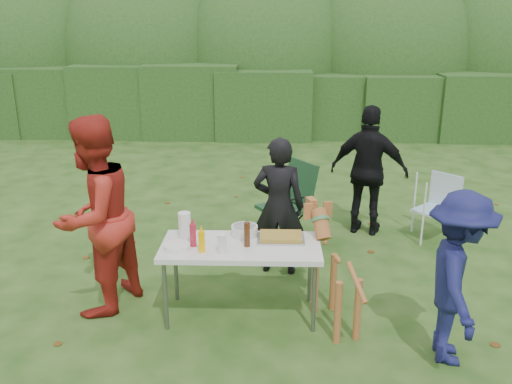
{
  "coord_description": "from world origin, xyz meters",
  "views": [
    {
      "loc": [
        0.2,
        -4.91,
        2.79
      ],
      "look_at": [
        0.04,
        0.56,
        1.0
      ],
      "focal_mm": 38.0,
      "sensor_mm": 36.0,
      "label": 1
    }
  ],
  "objects_px": {
    "folding_table": "(241,250)",
    "person_red_jacket": "(95,217)",
    "lawn_chair": "(435,208)",
    "mustard_bottle": "(202,242)",
    "camping_chair": "(285,203)",
    "person_black_puffy": "(369,171)",
    "person_cook": "(279,206)",
    "child": "(458,279)",
    "paper_towel_roll": "(185,225)",
    "beer_bottle": "(247,234)",
    "ketchup_bottle": "(193,235)",
    "dog": "(336,276)"
  },
  "relations": [
    {
      "from": "folding_table",
      "to": "person_red_jacket",
      "type": "distance_m",
      "value": 1.43
    },
    {
      "from": "folding_table",
      "to": "lawn_chair",
      "type": "xyz_separation_m",
      "value": [
        2.4,
        1.96,
        -0.26
      ]
    },
    {
      "from": "lawn_chair",
      "to": "mustard_bottle",
      "type": "xyz_separation_m",
      "value": [
        -2.75,
        -2.13,
        0.41
      ]
    },
    {
      "from": "camping_chair",
      "to": "mustard_bottle",
      "type": "distance_m",
      "value": 2.15
    },
    {
      "from": "person_black_puffy",
      "to": "mustard_bottle",
      "type": "xyz_separation_m",
      "value": [
        -1.9,
        -2.33,
        -0.02
      ]
    },
    {
      "from": "person_cook",
      "to": "camping_chair",
      "type": "relative_size",
      "value": 1.49
    },
    {
      "from": "camping_chair",
      "to": "child",
      "type": "bearing_deg",
      "value": 84.39
    },
    {
      "from": "person_black_puffy",
      "to": "paper_towel_roll",
      "type": "distance_m",
      "value": 2.91
    },
    {
      "from": "beer_bottle",
      "to": "folding_table",
      "type": "bearing_deg",
      "value": 151.2
    },
    {
      "from": "person_red_jacket",
      "to": "person_cook",
      "type": "bearing_deg",
      "value": 138.76
    },
    {
      "from": "mustard_bottle",
      "to": "paper_towel_roll",
      "type": "distance_m",
      "value": 0.37
    },
    {
      "from": "mustard_bottle",
      "to": "ketchup_bottle",
      "type": "distance_m",
      "value": 0.16
    },
    {
      "from": "person_red_jacket",
      "to": "person_black_puffy",
      "type": "distance_m",
      "value": 3.6
    },
    {
      "from": "person_black_puffy",
      "to": "child",
      "type": "bearing_deg",
      "value": 115.11
    },
    {
      "from": "person_cook",
      "to": "child",
      "type": "xyz_separation_m",
      "value": [
        1.45,
        -1.61,
        -0.04
      ]
    },
    {
      "from": "person_red_jacket",
      "to": "mustard_bottle",
      "type": "xyz_separation_m",
      "value": [
        1.05,
        -0.27,
        -0.13
      ]
    },
    {
      "from": "folding_table",
      "to": "dog",
      "type": "bearing_deg",
      "value": -10.49
    },
    {
      "from": "person_cook",
      "to": "beer_bottle",
      "type": "bearing_deg",
      "value": 80.8
    },
    {
      "from": "person_black_puffy",
      "to": "beer_bottle",
      "type": "height_order",
      "value": "person_black_puffy"
    },
    {
      "from": "child",
      "to": "person_black_puffy",
      "type": "bearing_deg",
      "value": 13.73
    },
    {
      "from": "ketchup_bottle",
      "to": "person_black_puffy",
      "type": "bearing_deg",
      "value": 47.8
    },
    {
      "from": "person_red_jacket",
      "to": "beer_bottle",
      "type": "relative_size",
      "value": 8.07
    },
    {
      "from": "person_black_puffy",
      "to": "beer_bottle",
      "type": "relative_size",
      "value": 7.15
    },
    {
      "from": "ketchup_bottle",
      "to": "beer_bottle",
      "type": "distance_m",
      "value": 0.5
    },
    {
      "from": "ketchup_bottle",
      "to": "person_red_jacket",
      "type": "bearing_deg",
      "value": 171.53
    },
    {
      "from": "person_red_jacket",
      "to": "person_black_puffy",
      "type": "relative_size",
      "value": 1.13
    },
    {
      "from": "lawn_chair",
      "to": "ketchup_bottle",
      "type": "xyz_separation_m",
      "value": [
        -2.84,
        -2.0,
        0.42
      ]
    },
    {
      "from": "dog",
      "to": "beer_bottle",
      "type": "bearing_deg",
      "value": 63.72
    },
    {
      "from": "person_cook",
      "to": "paper_towel_roll",
      "type": "distance_m",
      "value": 1.23
    },
    {
      "from": "paper_towel_roll",
      "to": "person_black_puffy",
      "type": "bearing_deg",
      "value": 43.78
    },
    {
      "from": "person_red_jacket",
      "to": "dog",
      "type": "height_order",
      "value": "person_red_jacket"
    },
    {
      "from": "person_red_jacket",
      "to": "mustard_bottle",
      "type": "bearing_deg",
      "value": 98.11
    },
    {
      "from": "dog",
      "to": "ketchup_bottle",
      "type": "height_order",
      "value": "dog"
    },
    {
      "from": "ketchup_bottle",
      "to": "child",
      "type": "bearing_deg",
      "value": -14.9
    },
    {
      "from": "mustard_bottle",
      "to": "paper_towel_roll",
      "type": "xyz_separation_m",
      "value": [
        -0.2,
        0.31,
        0.03
      ]
    },
    {
      "from": "camping_chair",
      "to": "lawn_chair",
      "type": "height_order",
      "value": "camping_chair"
    },
    {
      "from": "child",
      "to": "lawn_chair",
      "type": "xyz_separation_m",
      "value": [
        0.59,
        2.6,
        -0.32
      ]
    },
    {
      "from": "beer_bottle",
      "to": "person_red_jacket",
      "type": "bearing_deg",
      "value": 174.74
    },
    {
      "from": "person_red_jacket",
      "to": "lawn_chair",
      "type": "bearing_deg",
      "value": 138.62
    },
    {
      "from": "lawn_chair",
      "to": "paper_towel_roll",
      "type": "distance_m",
      "value": 3.49
    },
    {
      "from": "ketchup_bottle",
      "to": "person_cook",
      "type": "bearing_deg",
      "value": 51.43
    },
    {
      "from": "child",
      "to": "lawn_chair",
      "type": "bearing_deg",
      "value": -4.33
    },
    {
      "from": "child",
      "to": "camping_chair",
      "type": "relative_size",
      "value": 1.42
    },
    {
      "from": "person_cook",
      "to": "beer_bottle",
      "type": "relative_size",
      "value": 6.51
    },
    {
      "from": "person_black_puffy",
      "to": "ketchup_bottle",
      "type": "bearing_deg",
      "value": 67.64
    },
    {
      "from": "person_cook",
      "to": "person_red_jacket",
      "type": "xyz_separation_m",
      "value": [
        -1.76,
        -0.87,
        0.19
      ]
    },
    {
      "from": "camping_chair",
      "to": "beer_bottle",
      "type": "relative_size",
      "value": 4.36
    },
    {
      "from": "camping_chair",
      "to": "beer_bottle",
      "type": "bearing_deg",
      "value": 43.19
    },
    {
      "from": "ketchup_bottle",
      "to": "paper_towel_roll",
      "type": "bearing_deg",
      "value": 119.75
    },
    {
      "from": "person_red_jacket",
      "to": "paper_towel_roll",
      "type": "relative_size",
      "value": 7.45
    }
  ]
}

